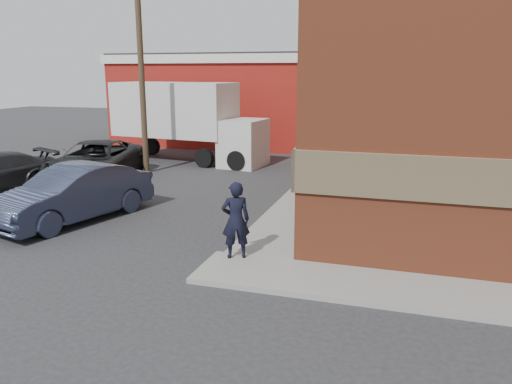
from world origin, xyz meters
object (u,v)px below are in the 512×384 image
Objects in this scene: utility_pole at (141,67)px; box_truck at (188,117)px; suv_a at (95,161)px; warehouse at (250,99)px; man at (236,220)px; sedan at (73,194)px.

box_truck is (0.68, 3.20, -2.44)m from utility_pole.
warehouse is at bearing 65.99° from suv_a.
utility_pole reaches higher than warehouse.
man reaches higher than sedan.
man is at bearing -50.54° from utility_pole.
box_truck is at bearing 58.18° from suv_a.
utility_pole is 4.77× the size of man.
sedan is (-5.97, 1.83, -0.21)m from man.
warehouse is at bearing 82.23° from utility_pole.
suv_a is 5.86m from box_truck.
man is (7.61, -9.25, -3.68)m from utility_pole.
sedan is 0.62× the size of box_truck.
utility_pole reaches higher than box_truck.
man is at bearing -1.72° from sedan.
box_truck reaches higher than man.
warehouse is 1.95× the size of box_truck.
warehouse reaches higher than box_truck.
utility_pole is 1.74× the size of sedan.
man is at bearing -73.20° from warehouse.
utility_pole is at bearing -94.98° from box_truck.
man reaches higher than suv_a.
suv_a is at bearing -119.46° from utility_pole.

